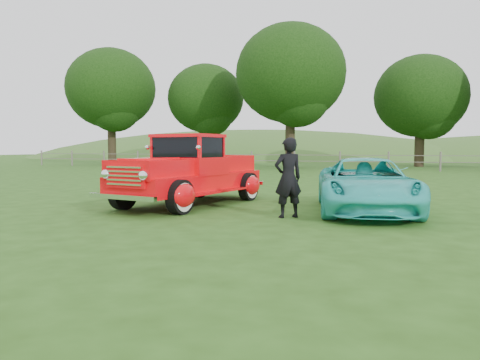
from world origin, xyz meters
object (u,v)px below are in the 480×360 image
(tree_far_west, at_px, (111,89))
(tree_near_west, at_px, (291,74))
(red_pickup, at_px, (190,173))
(man, at_px, (288,178))
(tree_near_east, at_px, (421,96))
(teal_sedan, at_px, (366,185))
(tree_mid_west, at_px, (206,99))

(tree_far_west, distance_m, tree_near_west, 16.03)
(red_pickup, xyz_separation_m, man, (2.85, -1.31, 0.03))
(tree_near_east, relative_size, teal_sedan, 1.90)
(tree_near_west, xyz_separation_m, tree_near_east, (9.00, 4.00, -1.55))
(tree_mid_west, relative_size, teal_sedan, 1.93)
(tree_mid_west, distance_m, red_pickup, 28.52)
(tree_far_west, relative_size, red_pickup, 1.90)
(tree_far_west, bearing_deg, man, -49.47)
(tree_mid_west, xyz_separation_m, teal_sedan, (15.08, -25.92, -4.94))
(red_pickup, relative_size, teal_sedan, 1.19)
(tree_near_west, bearing_deg, red_pickup, -83.14)
(red_pickup, xyz_separation_m, teal_sedan, (4.31, 0.06, -0.19))
(tree_near_east, bearing_deg, red_pickup, -103.01)
(teal_sedan, bearing_deg, man, -147.38)
(red_pickup, bearing_deg, tree_near_west, 107.13)
(tree_mid_west, bearing_deg, tree_near_west, -20.56)
(tree_mid_west, height_order, man, tree_mid_west)
(teal_sedan, bearing_deg, tree_far_west, 123.40)
(tree_far_west, xyz_separation_m, tree_near_east, (25.00, 3.00, -1.24))
(tree_near_west, bearing_deg, tree_near_east, 23.96)
(tree_far_west, xyz_separation_m, man, (21.62, -25.29, -5.66))
(red_pickup, bearing_deg, tree_mid_west, 122.78)
(tree_near_east, relative_size, man, 5.04)
(tree_near_west, distance_m, man, 25.64)
(tree_mid_west, xyz_separation_m, red_pickup, (10.77, -25.98, -4.75))
(tree_far_west, relative_size, tree_mid_west, 1.17)
(tree_far_west, relative_size, tree_near_east, 1.19)
(tree_near_west, height_order, red_pickup, tree_near_west)
(tree_far_west, relative_size, man, 6.00)
(tree_mid_west, relative_size, tree_near_east, 1.02)
(man, bearing_deg, tree_far_west, -87.76)
(tree_near_west, bearing_deg, tree_far_west, 176.42)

